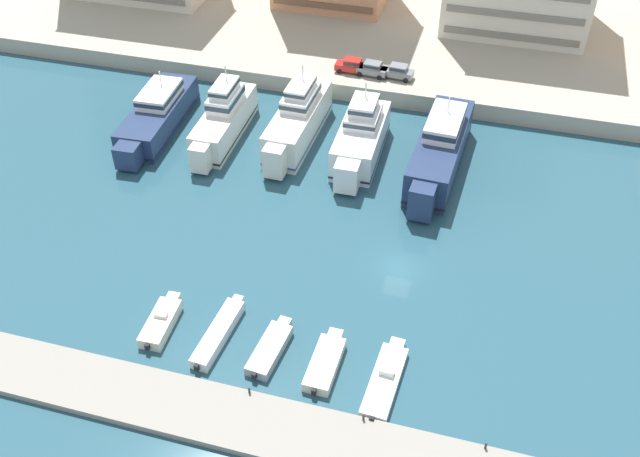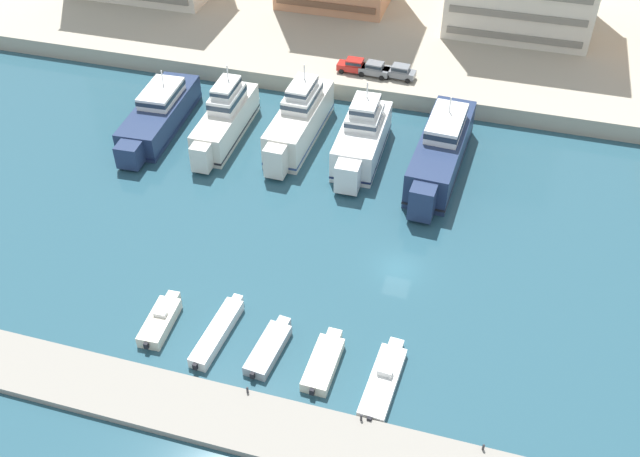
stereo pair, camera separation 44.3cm
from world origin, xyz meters
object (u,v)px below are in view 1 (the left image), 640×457
(yacht_navy_far_left, at_px, (157,115))
(motorboat_cream_far_left, at_px, (161,322))
(motorboat_grey_mid_left, at_px, (270,348))
(car_grey_left, at_px, (372,68))
(motorboat_white_center, at_px, (385,380))
(motorboat_cream_center_left, at_px, (325,362))
(motorboat_white_left, at_px, (219,333))
(car_grey_mid_left, at_px, (398,71))
(yacht_navy_center, at_px, (440,150))
(yacht_ivory_left, at_px, (224,119))
(yacht_ivory_mid_left, at_px, (298,120))
(car_red_far_left, at_px, (352,65))
(yacht_white_center_left, at_px, (361,138))

(yacht_navy_far_left, height_order, motorboat_cream_far_left, yacht_navy_far_left)
(motorboat_grey_mid_left, xyz_separation_m, car_grey_left, (-1.23, 44.50, 2.73))
(yacht_navy_far_left, relative_size, motorboat_white_center, 2.14)
(motorboat_grey_mid_left, height_order, motorboat_cream_center_left, motorboat_cream_center_left)
(motorboat_cream_far_left, distance_m, motorboat_white_left, 5.22)
(car_grey_mid_left, bearing_deg, yacht_navy_center, -63.09)
(yacht_ivory_left, distance_m, yacht_ivory_mid_left, 8.63)
(yacht_navy_far_left, xyz_separation_m, yacht_navy_center, (33.45, 0.71, 0.61))
(motorboat_cream_center_left, distance_m, car_red_far_left, 45.76)
(yacht_white_center_left, distance_m, motorboat_white_left, 30.03)
(yacht_ivory_left, relative_size, car_red_far_left, 3.86)
(car_red_far_left, xyz_separation_m, car_grey_left, (2.64, -0.15, 0.00))
(yacht_navy_far_left, bearing_deg, car_grey_left, 34.37)
(yacht_ivory_left, relative_size, yacht_navy_center, 0.80)
(motorboat_white_left, bearing_deg, motorboat_grey_mid_left, -5.10)
(motorboat_cream_far_left, height_order, car_red_far_left, car_red_far_left)
(yacht_navy_center, height_order, motorboat_cream_center_left, yacht_navy_center)
(yacht_ivory_mid_left, xyz_separation_m, motorboat_grey_mid_left, (7.08, -31.33, -2.07))
(yacht_white_center_left, xyz_separation_m, car_grey_mid_left, (1.34, 14.77, 0.79))
(motorboat_cream_far_left, bearing_deg, yacht_ivory_mid_left, 84.68)
(motorboat_cream_far_left, xyz_separation_m, motorboat_white_left, (5.22, 0.21, -0.04))
(yacht_white_center_left, relative_size, car_red_far_left, 3.70)
(yacht_navy_far_left, distance_m, car_red_far_left, 25.36)
(motorboat_white_center, relative_size, car_red_far_left, 2.07)
(motorboat_cream_far_left, bearing_deg, yacht_white_center_left, 70.18)
(motorboat_white_left, distance_m, car_grey_mid_left, 44.84)
(yacht_ivory_left, height_order, yacht_white_center_left, yacht_white_center_left)
(yacht_navy_center, xyz_separation_m, motorboat_grey_mid_left, (-9.62, -29.76, -1.98))
(motorboat_white_left, height_order, motorboat_grey_mid_left, motorboat_white_left)
(motorboat_white_left, height_order, motorboat_cream_center_left, motorboat_white_left)
(car_red_far_left, bearing_deg, yacht_ivory_left, -127.48)
(yacht_white_center_left, bearing_deg, yacht_navy_far_left, -178.02)
(yacht_white_center_left, relative_size, motorboat_white_center, 1.79)
(motorboat_white_left, height_order, car_red_far_left, car_red_far_left)
(car_grey_mid_left, bearing_deg, car_red_far_left, -179.78)
(yacht_white_center_left, relative_size, car_grey_left, 3.61)
(motorboat_cream_far_left, distance_m, car_grey_left, 45.21)
(car_grey_mid_left, bearing_deg, motorboat_white_left, -98.76)
(car_grey_mid_left, bearing_deg, yacht_navy_far_left, -148.89)
(motorboat_cream_far_left, bearing_deg, motorboat_white_left, 2.25)
(yacht_navy_far_left, bearing_deg, yacht_ivory_left, 2.93)
(motorboat_cream_far_left, xyz_separation_m, car_red_far_left, (6.11, 44.42, 2.63))
(yacht_white_center_left, xyz_separation_m, motorboat_cream_far_left, (-10.69, -29.67, -1.84))
(yacht_navy_far_left, distance_m, motorboat_white_center, 44.85)
(motorboat_white_center, xyz_separation_m, car_red_far_left, (-13.74, 45.16, 2.79))
(yacht_white_center_left, distance_m, motorboat_cream_far_left, 31.60)
(motorboat_white_center, bearing_deg, car_grey_left, 103.86)
(motorboat_grey_mid_left, distance_m, car_grey_mid_left, 44.80)
(yacht_ivory_mid_left, height_order, yacht_navy_center, yacht_ivory_mid_left)
(yacht_white_center_left, height_order, car_grey_mid_left, yacht_white_center_left)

